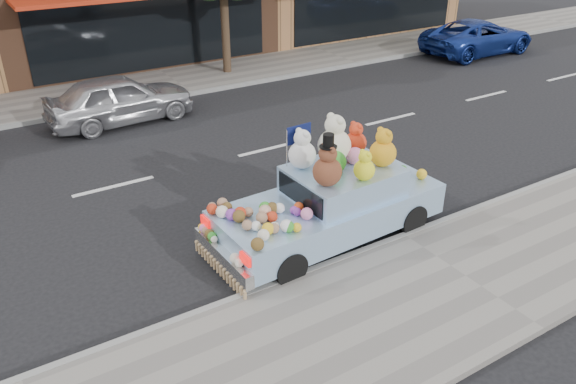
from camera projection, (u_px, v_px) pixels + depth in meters
ground at (270, 149)px, 14.26m from camera, size 120.00×120.00×0.00m
near_sidewalk at (465, 278)px, 9.35m from camera, size 60.00×3.00×0.12m
far_sidewalk at (175, 82)px, 19.11m from camera, size 60.00×3.00×0.12m
near_kerb at (404, 237)px, 10.47m from camera, size 60.00×0.12×0.13m
far_kerb at (192, 93)px, 17.99m from camera, size 60.00×0.12×0.13m
car_silver at (120, 99)px, 15.60m from camera, size 4.10×1.84×1.37m
car_blue at (478, 37)px, 22.42m from camera, size 4.86×2.26×1.35m
art_car at (330, 198)px, 10.24m from camera, size 4.55×1.94×2.28m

